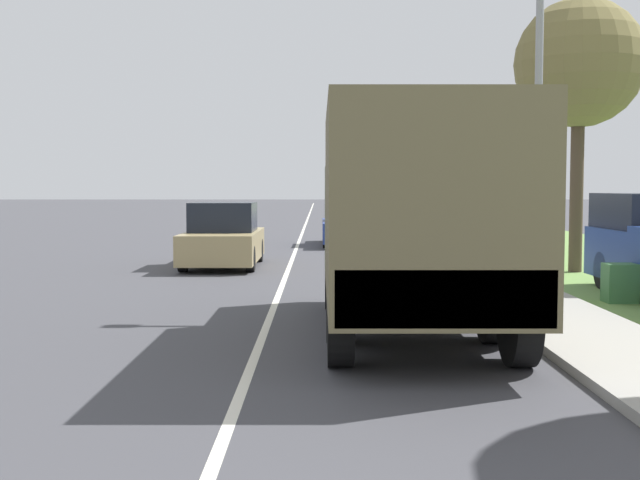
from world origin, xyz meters
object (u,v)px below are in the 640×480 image
(military_truck, at_px, (410,215))
(car_second_ahead, at_px, (347,225))
(car_nearest_ahead, at_px, (222,238))
(lamp_post, at_px, (526,53))

(military_truck, height_order, car_second_ahead, military_truck)
(car_second_ahead, bearing_deg, car_nearest_ahead, -114.67)
(military_truck, bearing_deg, lamp_post, 54.16)
(lamp_post, bearing_deg, car_second_ahead, 100.78)
(military_truck, relative_size, lamp_post, 0.90)
(military_truck, height_order, lamp_post, lamp_post)
(car_nearest_ahead, relative_size, car_second_ahead, 0.90)
(car_second_ahead, height_order, lamp_post, lamp_post)
(lamp_post, bearing_deg, car_nearest_ahead, 134.47)
(military_truck, distance_m, car_second_ahead, 17.64)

